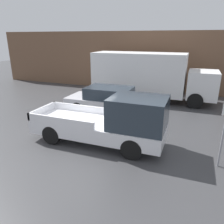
# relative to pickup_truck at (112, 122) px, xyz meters

# --- Properties ---
(ground_plane) EXTENTS (60.00, 60.00, 0.00)m
(ground_plane) POSITION_rel_pickup_truck_xyz_m (-1.34, -0.27, -1.01)
(ground_plane) COLOR #3D3D3F
(building_wall) EXTENTS (28.00, 0.15, 4.81)m
(building_wall) POSITION_rel_pickup_truck_xyz_m (-1.34, 10.33, 1.40)
(building_wall) COLOR brown
(building_wall) RESTS_ON ground
(pickup_truck) EXTENTS (5.67, 1.93, 2.18)m
(pickup_truck) POSITION_rel_pickup_truck_xyz_m (0.00, 0.00, 0.00)
(pickup_truck) COLOR silver
(pickup_truck) RESTS_ON ground
(car) EXTENTS (4.81, 2.00, 1.58)m
(car) POSITION_rel_pickup_truck_xyz_m (-1.67, 3.73, -0.20)
(car) COLOR silver
(car) RESTS_ON ground
(delivery_truck) EXTENTS (8.51, 2.42, 3.30)m
(delivery_truck) POSITION_rel_pickup_truck_xyz_m (-0.16, 7.58, 0.77)
(delivery_truck) COLOR white
(delivery_truck) RESTS_ON ground
(parking_sign) EXTENTS (0.30, 0.07, 2.41)m
(parking_sign) POSITION_rel_pickup_truck_xyz_m (4.11, -0.23, 0.35)
(parking_sign) COLOR gray
(parking_sign) RESTS_ON ground
(newspaper_box) EXTENTS (0.45, 0.40, 1.00)m
(newspaper_box) POSITION_rel_pickup_truck_xyz_m (-1.88, 10.01, -0.51)
(newspaper_box) COLOR gold
(newspaper_box) RESTS_ON ground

